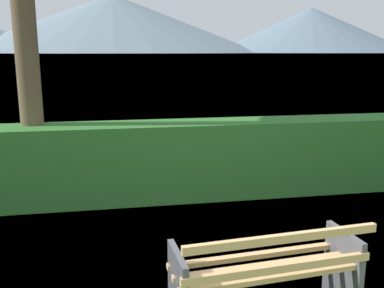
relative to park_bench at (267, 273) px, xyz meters
The scene contains 4 objects.
water_surface 309.84m from the park_bench, 90.00° to the left, with size 620.00×620.00×0.00m, color #7A99A8.
park_bench is the anchor object (origin of this frame).
hedge_row 3.16m from the park_bench, 90.09° to the left, with size 6.90×0.73×1.15m, color #2D6B28.
distant_hills 592.91m from the park_bench, 91.78° to the left, with size 804.12×402.62×77.28m.
Camera 1 is at (-1.16, -3.05, 2.18)m, focal length 39.81 mm.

